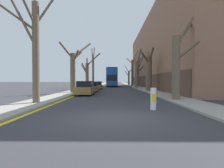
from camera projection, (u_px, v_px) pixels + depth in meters
ground_plane at (112, 118)px, 7.19m from camera, size 300.00×300.00×0.00m
sidewalk_left at (98, 85)px, 57.25m from camera, size 2.26×120.00×0.12m
sidewalk_right at (130, 85)px, 57.11m from camera, size 2.26×120.00×0.12m
building_facade_right at (169, 55)px, 36.06m from camera, size 10.08×45.17×13.71m
kerb_line_stripe at (102, 85)px, 57.23m from camera, size 0.24×120.00×0.01m
street_tree_left_0 at (34, 44)px, 11.30m from camera, size 3.73×3.07×7.67m
street_tree_left_1 at (74, 69)px, 21.38m from camera, size 3.17×4.17×6.62m
street_tree_left_2 at (87, 74)px, 31.48m from camera, size 3.69×1.75×6.51m
street_tree_left_3 at (93, 70)px, 41.07m from camera, size 0.93×3.76×8.94m
street_tree_right_0 at (178, 63)px, 13.31m from camera, size 2.41×2.54×6.77m
street_tree_right_1 at (149, 71)px, 24.36m from camera, size 2.15×4.06×5.91m
street_tree_right_2 at (137, 72)px, 36.12m from camera, size 1.80×4.53×7.76m
street_tree_right_3 at (132, 71)px, 46.19m from camera, size 3.14×1.70×9.48m
street_tree_right_4 at (129, 77)px, 57.71m from camera, size 2.75×2.60×6.51m
double_decker_bus at (112, 76)px, 44.14m from camera, size 2.61×11.22×4.54m
parked_car_0 at (85, 88)px, 18.75m from camera, size 1.76×4.04×1.49m
parked_car_1 at (92, 87)px, 24.04m from camera, size 1.78×4.23×1.36m
parked_car_2 at (97, 85)px, 30.84m from camera, size 1.85×4.46×1.38m
traffic_bollard at (153, 99)px, 9.28m from camera, size 0.30×0.31×1.17m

